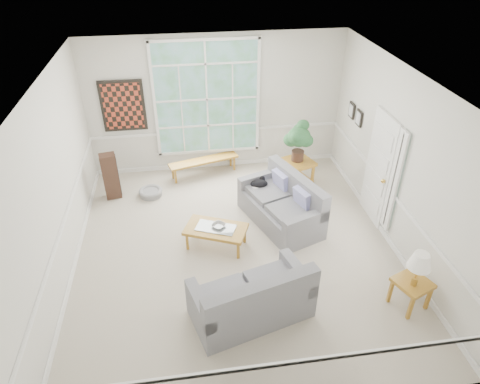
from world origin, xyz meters
The scene contains 24 objects.
floor centered at (0.00, 0.00, -0.01)m, with size 5.50×6.00×0.01m, color #ADA391.
ceiling centered at (0.00, 0.00, 3.00)m, with size 5.50×6.00×0.02m, color white.
wall_back centered at (0.00, 3.00, 1.50)m, with size 5.50×0.02×3.00m, color silver.
wall_front centered at (0.00, -3.00, 1.50)m, with size 5.50×0.02×3.00m, color silver.
wall_left centered at (-2.75, 0.00, 1.50)m, with size 0.02×6.00×3.00m, color silver.
wall_right centered at (2.75, 0.00, 1.50)m, with size 0.02×6.00×3.00m, color silver.
window_back centered at (-0.20, 2.96, 1.65)m, with size 2.30×0.08×2.40m, color white.
entry_door centered at (2.71, 0.60, 1.05)m, with size 0.08×0.90×2.10m, color white.
door_sidelight centered at (2.71, -0.03, 1.15)m, with size 0.08×0.26×1.90m, color white.
wall_art centered at (-1.95, 2.95, 1.60)m, with size 0.90×0.06×1.10m, color #602518.
wall_frame_near centered at (2.71, 1.75, 1.55)m, with size 0.04×0.26×0.32m, color black.
wall_frame_far centered at (2.71, 2.15, 1.55)m, with size 0.04×0.26×0.32m, color black.
loveseat_right centered at (0.93, 0.65, 0.47)m, with size 0.90×1.73×0.94m, color slate.
loveseat_front centered at (0.01, -1.48, 0.46)m, with size 1.68×0.87×0.91m, color slate.
coffee_table centered at (-0.33, 0.13, 0.20)m, with size 1.05×0.57×0.39m, color #A06E21.
pewter_bowl centered at (-0.28, 0.15, 0.43)m, with size 0.27×0.27×0.07m, color #99999E.
window_bench centered at (-0.36, 2.64, 0.18)m, with size 1.56×0.30×0.36m, color #A06E21.
end_table centered at (1.58, 1.89, 0.30)m, with size 0.60×0.60×0.60m, color #A06E21.
houseplant centered at (1.57, 1.92, 1.04)m, with size 0.52×0.52×0.88m, color #275930, non-canonical shape.
side_table centered at (2.37, -1.66, 0.24)m, with size 0.47×0.47×0.48m, color #A06E21.
table_lamp centered at (2.34, -1.71, 0.77)m, with size 0.33×0.33×0.57m, color white, non-canonical shape.
pet_bed centered at (-1.53, 1.94, 0.07)m, with size 0.48×0.48×0.14m, color slate.
floor_speaker centered at (-2.29, 2.01, 0.49)m, with size 0.31×0.24×0.98m, color #382219.
cat centered at (0.62, 1.19, 0.56)m, with size 0.34×0.24×0.16m, color black.
Camera 1 is at (-0.78, -5.71, 4.96)m, focal length 32.00 mm.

